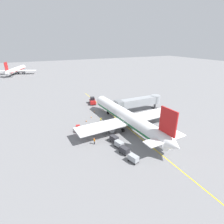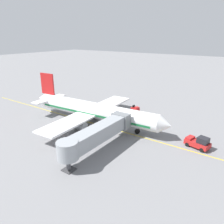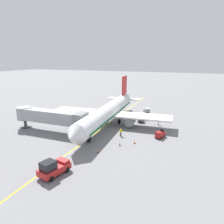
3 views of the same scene
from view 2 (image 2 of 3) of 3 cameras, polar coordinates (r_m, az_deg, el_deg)
ground_plane at (r=52.60m, az=-4.95°, el=-2.95°), size 400.00×400.00×0.00m
gate_lead_in_line at (r=52.60m, az=-4.95°, el=-2.95°), size 0.24×80.00×0.01m
parked_airliner at (r=51.69m, az=-4.85°, el=0.41°), size 30.26×37.34×10.63m
jet_bridge at (r=38.95m, az=-3.89°, el=-5.71°), size 17.63×3.50×4.98m
pushback_tractor at (r=44.07m, az=21.55°, el=-7.40°), size 3.15×4.79×2.40m
baggage_tug_lead at (r=60.66m, az=6.12°, el=0.82°), size 1.91×2.74×1.62m
baggage_cart_front at (r=60.49m, az=-4.68°, el=1.04°), size 1.85×2.98×1.58m
baggage_cart_second_in_train at (r=62.22m, az=-6.58°, el=1.51°), size 1.85×2.98×1.58m
baggage_cart_third_in_train at (r=63.99m, az=-8.31°, el=1.94°), size 1.85×2.98×1.58m
baggage_cart_tail_end at (r=66.09m, az=-10.55°, el=2.38°), size 1.85×2.98×1.58m
ground_crew_wing_walker at (r=63.39m, az=-1.20°, el=1.98°), size 0.28×0.73×1.69m
ground_crew_loader at (r=53.20m, az=4.11°, el=-1.56°), size 0.53×0.61×1.69m
safety_cone_nose_left at (r=52.63m, az=9.24°, el=-2.79°), size 0.36×0.36×0.59m
safety_cone_nose_right at (r=55.37m, az=8.46°, el=-1.61°), size 0.36×0.36×0.59m
safety_cone_wing_tip at (r=48.94m, az=12.27°, el=-4.75°), size 0.36×0.36×0.59m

